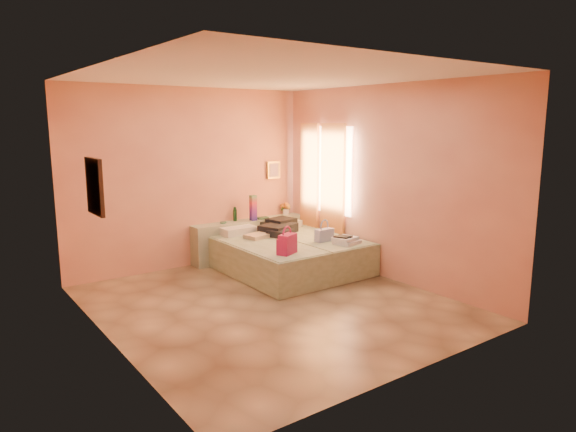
% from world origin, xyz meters
% --- Properties ---
extents(ground, '(4.50, 4.50, 0.00)m').
position_xyz_m(ground, '(0.00, 0.00, 0.00)').
color(ground, tan).
rests_on(ground, ground).
extents(room_walls, '(4.02, 4.51, 2.81)m').
position_xyz_m(room_walls, '(0.21, 0.57, 1.79)').
color(room_walls, '#F0AA80').
rests_on(room_walls, ground).
extents(headboard_ledge, '(2.05, 0.30, 0.65)m').
position_xyz_m(headboard_ledge, '(0.98, 2.10, 0.33)').
color(headboard_ledge, '#A1AA8B').
rests_on(headboard_ledge, ground).
extents(bed_left, '(0.90, 2.00, 0.50)m').
position_xyz_m(bed_left, '(0.60, 1.05, 0.25)').
color(bed_left, '#A6B995').
rests_on(bed_left, ground).
extents(bed_right, '(0.90, 2.00, 0.50)m').
position_xyz_m(bed_right, '(1.50, 1.05, 0.25)').
color(bed_right, '#A6B995').
rests_on(bed_right, ground).
extents(water_bottle, '(0.08, 0.08, 0.22)m').
position_xyz_m(water_bottle, '(0.74, 2.17, 0.76)').
color(water_bottle, '#163C23').
rests_on(water_bottle, headboard_ledge).
extents(rainbow_box, '(0.10, 0.10, 0.42)m').
position_xyz_m(rainbow_box, '(1.00, 2.02, 0.86)').
color(rainbow_box, '#B91650').
rests_on(rainbow_box, headboard_ledge).
extents(small_dish, '(0.14, 0.14, 0.03)m').
position_xyz_m(small_dish, '(0.47, 2.09, 0.66)').
color(small_dish, '#447E5E').
rests_on(small_dish, headboard_ledge).
extents(green_book, '(0.21, 0.18, 0.03)m').
position_xyz_m(green_book, '(1.21, 2.05, 0.67)').
color(green_book, '#25462F').
rests_on(green_book, headboard_ledge).
extents(flower_vase, '(0.23, 0.23, 0.26)m').
position_xyz_m(flower_vase, '(1.78, 2.16, 0.78)').
color(flower_vase, silver).
rests_on(flower_vase, headboard_ledge).
extents(magenta_handbag, '(0.34, 0.27, 0.28)m').
position_xyz_m(magenta_handbag, '(0.51, 0.38, 0.64)').
color(magenta_handbag, '#B91650').
rests_on(magenta_handbag, bed_left).
extents(khaki_garment, '(0.39, 0.34, 0.06)m').
position_xyz_m(khaki_garment, '(0.70, 1.43, 0.53)').
color(khaki_garment, tan).
rests_on(khaki_garment, bed_left).
extents(clothes_pile, '(0.78, 0.78, 0.19)m').
position_xyz_m(clothes_pile, '(1.22, 1.53, 0.59)').
color(clothes_pile, black).
rests_on(clothes_pile, bed_right).
extents(blue_handbag, '(0.29, 0.13, 0.19)m').
position_xyz_m(blue_handbag, '(1.40, 0.66, 0.59)').
color(blue_handbag, '#4756AB').
rests_on(blue_handbag, bed_right).
extents(towel_stack, '(0.41, 0.37, 0.10)m').
position_xyz_m(towel_stack, '(1.57, 0.33, 0.55)').
color(towel_stack, silver).
rests_on(towel_stack, bed_right).
extents(sandal_pair, '(0.23, 0.26, 0.02)m').
position_xyz_m(sandal_pair, '(1.51, 0.34, 0.61)').
color(sandal_pair, black).
rests_on(sandal_pair, towel_stack).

